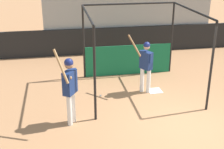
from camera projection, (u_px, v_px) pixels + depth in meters
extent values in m
plane|color=#A8754C|center=(185.00, 125.00, 8.37)|extent=(60.00, 60.00, 0.00)
cube|color=black|center=(130.00, 40.00, 14.20)|extent=(24.00, 0.12, 1.17)
cube|color=#9E9E99|center=(121.00, 9.00, 15.71)|extent=(7.60, 4.00, 3.22)
cube|color=#1E6B3D|center=(62.00, 26.00, 13.90)|extent=(0.45, 0.40, 0.10)
cube|color=#1E6B3D|center=(61.00, 20.00, 13.98)|extent=(0.45, 0.06, 0.40)
cube|color=#1E6B3D|center=(74.00, 26.00, 13.99)|extent=(0.45, 0.40, 0.10)
cube|color=#1E6B3D|center=(73.00, 20.00, 14.07)|extent=(0.45, 0.06, 0.40)
cube|color=#1E6B3D|center=(86.00, 25.00, 14.08)|extent=(0.45, 0.40, 0.10)
cube|color=#1E6B3D|center=(86.00, 19.00, 14.15)|extent=(0.45, 0.06, 0.40)
cube|color=#1E6B3D|center=(98.00, 25.00, 14.16)|extent=(0.45, 0.40, 0.10)
cube|color=#1E6B3D|center=(98.00, 19.00, 14.24)|extent=(0.45, 0.06, 0.40)
cube|color=#1E6B3D|center=(110.00, 24.00, 14.25)|extent=(0.45, 0.40, 0.10)
cube|color=#1E6B3D|center=(109.00, 18.00, 14.33)|extent=(0.45, 0.06, 0.40)
cube|color=#1E6B3D|center=(122.00, 24.00, 14.34)|extent=(0.45, 0.40, 0.10)
cube|color=#1E6B3D|center=(121.00, 18.00, 14.42)|extent=(0.45, 0.06, 0.40)
cube|color=#1E6B3D|center=(133.00, 23.00, 14.43)|extent=(0.45, 0.40, 0.10)
cube|color=#1E6B3D|center=(133.00, 18.00, 14.51)|extent=(0.45, 0.06, 0.40)
cube|color=#1E6B3D|center=(145.00, 23.00, 14.52)|extent=(0.45, 0.40, 0.10)
cube|color=#1E6B3D|center=(144.00, 17.00, 14.60)|extent=(0.45, 0.06, 0.40)
cube|color=#1E6B3D|center=(156.00, 22.00, 14.61)|extent=(0.45, 0.40, 0.10)
cube|color=#1E6B3D|center=(155.00, 17.00, 14.69)|extent=(0.45, 0.06, 0.40)
cube|color=#1E6B3D|center=(167.00, 22.00, 14.70)|extent=(0.45, 0.40, 0.10)
cube|color=#1E6B3D|center=(166.00, 16.00, 14.78)|extent=(0.45, 0.06, 0.40)
cube|color=#1E6B3D|center=(178.00, 22.00, 14.79)|extent=(0.45, 0.40, 0.10)
cube|color=#1E6B3D|center=(177.00, 16.00, 14.87)|extent=(0.45, 0.06, 0.40)
cube|color=#1E6B3D|center=(189.00, 21.00, 14.88)|extent=(0.45, 0.40, 0.10)
cube|color=#1E6B3D|center=(188.00, 16.00, 14.96)|extent=(0.45, 0.06, 0.40)
cube|color=#1E6B3D|center=(61.00, 14.00, 14.48)|extent=(0.45, 0.40, 0.10)
cube|color=#1E6B3D|center=(60.00, 8.00, 14.56)|extent=(0.45, 0.06, 0.40)
cube|color=#1E6B3D|center=(72.00, 13.00, 14.57)|extent=(0.45, 0.40, 0.10)
cube|color=#1E6B3D|center=(72.00, 8.00, 14.65)|extent=(0.45, 0.06, 0.40)
cube|color=#1E6B3D|center=(84.00, 13.00, 14.66)|extent=(0.45, 0.40, 0.10)
cube|color=#1E6B3D|center=(84.00, 7.00, 14.74)|extent=(0.45, 0.06, 0.40)
cube|color=#1E6B3D|center=(96.00, 13.00, 14.75)|extent=(0.45, 0.40, 0.10)
cube|color=#1E6B3D|center=(95.00, 7.00, 14.83)|extent=(0.45, 0.06, 0.40)
cube|color=#1E6B3D|center=(107.00, 12.00, 14.84)|extent=(0.45, 0.40, 0.10)
cube|color=#1E6B3D|center=(107.00, 7.00, 14.92)|extent=(0.45, 0.06, 0.40)
cube|color=#1E6B3D|center=(119.00, 12.00, 14.93)|extent=(0.45, 0.40, 0.10)
cube|color=#1E6B3D|center=(118.00, 6.00, 15.00)|extent=(0.45, 0.06, 0.40)
cube|color=#1E6B3D|center=(130.00, 12.00, 15.01)|extent=(0.45, 0.40, 0.10)
cube|color=#1E6B3D|center=(129.00, 6.00, 15.09)|extent=(0.45, 0.06, 0.40)
cube|color=#1E6B3D|center=(141.00, 11.00, 15.10)|extent=(0.45, 0.40, 0.10)
cube|color=#1E6B3D|center=(140.00, 6.00, 15.18)|extent=(0.45, 0.06, 0.40)
cube|color=#1E6B3D|center=(152.00, 11.00, 15.19)|extent=(0.45, 0.40, 0.10)
cube|color=#1E6B3D|center=(151.00, 5.00, 15.27)|extent=(0.45, 0.06, 0.40)
cube|color=#1E6B3D|center=(162.00, 10.00, 15.28)|extent=(0.45, 0.40, 0.10)
cube|color=#1E6B3D|center=(162.00, 5.00, 15.36)|extent=(0.45, 0.06, 0.40)
cube|color=#1E6B3D|center=(173.00, 10.00, 15.37)|extent=(0.45, 0.40, 0.10)
cube|color=#1E6B3D|center=(172.00, 5.00, 15.45)|extent=(0.45, 0.06, 0.40)
cube|color=#1E6B3D|center=(184.00, 10.00, 15.46)|extent=(0.45, 0.40, 0.10)
cube|color=#1E6B3D|center=(183.00, 5.00, 15.54)|extent=(0.45, 0.06, 0.40)
cube|color=#1E6B3D|center=(60.00, 2.00, 15.06)|extent=(0.45, 0.40, 0.10)
cube|color=#1E6B3D|center=(71.00, 2.00, 15.15)|extent=(0.45, 0.40, 0.10)
cube|color=#1E6B3D|center=(82.00, 2.00, 15.24)|extent=(0.45, 0.40, 0.10)
cube|color=#1E6B3D|center=(94.00, 2.00, 15.33)|extent=(0.45, 0.40, 0.10)
cube|color=#1E6B3D|center=(105.00, 1.00, 15.42)|extent=(0.45, 0.40, 0.10)
cube|color=#1E6B3D|center=(115.00, 1.00, 15.51)|extent=(0.45, 0.40, 0.10)
cube|color=#1E6B3D|center=(126.00, 1.00, 15.60)|extent=(0.45, 0.40, 0.10)
cube|color=#1E6B3D|center=(137.00, 0.00, 15.69)|extent=(0.45, 0.40, 0.10)
cube|color=#1E6B3D|center=(147.00, 0.00, 15.78)|extent=(0.45, 0.40, 0.10)
cube|color=#1E6B3D|center=(158.00, 0.00, 15.87)|extent=(0.45, 0.40, 0.10)
cube|color=#1E6B3D|center=(168.00, 0.00, 15.95)|extent=(0.45, 0.40, 0.10)
cylinder|color=black|center=(95.00, 75.00, 8.20)|extent=(0.07, 0.07, 2.64)
cylinder|color=black|center=(211.00, 68.00, 8.73)|extent=(0.07, 0.07, 2.64)
cylinder|color=black|center=(84.00, 43.00, 11.10)|extent=(0.07, 0.07, 2.64)
cylinder|color=black|center=(172.00, 38.00, 11.63)|extent=(0.07, 0.07, 2.64)
cylinder|color=black|center=(87.00, 14.00, 9.16)|extent=(0.06, 3.17, 0.06)
cylinder|color=black|center=(193.00, 10.00, 9.69)|extent=(0.06, 3.17, 0.06)
cylinder|color=black|center=(129.00, 4.00, 10.87)|extent=(3.29, 0.06, 0.06)
cube|color=#14663D|center=(128.00, 60.00, 11.62)|extent=(3.22, 0.03, 1.14)
cube|color=white|center=(155.00, 91.00, 10.42)|extent=(0.44, 0.44, 0.02)
cylinder|color=white|center=(149.00, 81.00, 10.18)|extent=(0.18, 0.18, 0.82)
cylinder|color=white|center=(142.00, 80.00, 10.25)|extent=(0.18, 0.18, 0.82)
cube|color=navy|center=(146.00, 60.00, 9.95)|extent=(0.39, 0.47, 0.58)
sphere|color=tan|center=(147.00, 47.00, 9.79)|extent=(0.20, 0.20, 0.20)
sphere|color=navy|center=(147.00, 45.00, 9.77)|extent=(0.22, 0.22, 0.22)
cylinder|color=navy|center=(150.00, 58.00, 9.73)|extent=(0.09, 0.09, 0.32)
cylinder|color=navy|center=(141.00, 55.00, 10.04)|extent=(0.09, 0.09, 0.32)
cylinder|color=brown|center=(134.00, 45.00, 9.78)|extent=(0.29, 0.73, 0.55)
sphere|color=brown|center=(144.00, 51.00, 10.03)|extent=(0.08, 0.08, 0.08)
cylinder|color=white|center=(73.00, 107.00, 8.42)|extent=(0.18, 0.18, 0.89)
cylinder|color=white|center=(69.00, 110.00, 8.25)|extent=(0.18, 0.18, 0.89)
cube|color=navy|center=(70.00, 82.00, 8.05)|extent=(0.42, 0.49, 0.63)
sphere|color=#A37556|center=(69.00, 65.00, 7.87)|extent=(0.22, 0.22, 0.22)
sphere|color=navy|center=(69.00, 63.00, 7.85)|extent=(0.23, 0.23, 0.23)
cylinder|color=navy|center=(75.00, 74.00, 8.18)|extent=(0.10, 0.10, 0.35)
cylinder|color=navy|center=(66.00, 81.00, 7.78)|extent=(0.10, 0.10, 0.35)
cylinder|color=#AD7F4C|center=(61.00, 66.00, 7.52)|extent=(0.36, 0.51, 0.78)
sphere|color=#AD7F4C|center=(70.00, 78.00, 7.83)|extent=(0.08, 0.08, 0.08)
sphere|color=white|center=(101.00, 96.00, 10.00)|extent=(0.07, 0.07, 0.07)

